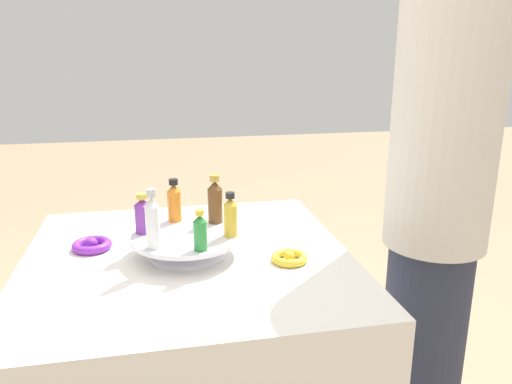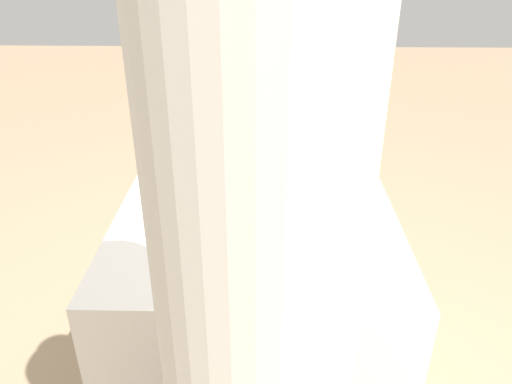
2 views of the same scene
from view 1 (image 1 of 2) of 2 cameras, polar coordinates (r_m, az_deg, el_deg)
The scene contains 11 objects.
party_table at distance 1.48m, azimuth -7.22°, elevation -20.45°, with size 0.82×0.82×0.74m.
display_stand at distance 1.28m, azimuth -7.85°, elevation -5.70°, with size 0.28×0.28×0.06m.
bottle_brown at distance 1.33m, azimuth -4.70°, elevation -1.01°, with size 0.04×0.04×0.13m.
bottle_orange at distance 1.36m, azimuth -9.32°, elevation -1.12°, with size 0.04×0.04×0.12m.
bottle_purple at distance 1.29m, azimuth -12.80°, elevation -2.57°, with size 0.04×0.04×0.10m.
bottle_clear at distance 1.18m, azimuth -11.75°, elevation -3.30°, with size 0.03×0.03×0.14m.
bottle_green at distance 1.16m, azimuth -6.40°, elevation -4.52°, with size 0.03×0.03×0.10m.
bottle_gold at distance 1.24m, azimuth -2.94°, elevation -2.77°, with size 0.03×0.03×0.11m.
ribbon_bow_gold at distance 1.25m, azimuth 3.83°, elevation -7.50°, with size 0.09×0.09×0.03m.
ribbon_bow_purple at distance 1.38m, azimuth -18.25°, elevation -5.76°, with size 0.10×0.10×0.03m.
person_figure at distance 1.48m, azimuth 20.08°, elevation -0.34°, with size 0.29×0.29×1.69m.
Camera 1 is at (-0.07, -1.19, 1.25)m, focal length 35.00 mm.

